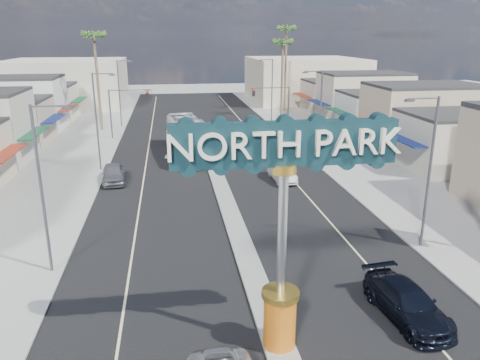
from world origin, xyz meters
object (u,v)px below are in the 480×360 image
object	(u,v)px
streetlight_l_near	(44,182)
streetlight_r_mid	(319,111)
streetlight_r_far	(271,87)
streetlight_l_far	(120,90)
palm_left_far	(94,41)
car_parked_left	(113,173)
traffic_signal_left	(125,104)
palm_right_far	(287,34)
city_bus	(190,138)
suv_right	(407,303)
palm_right_mid	(283,46)
car_parked_right	(282,172)
traffic_signal_right	(275,101)
streetlight_r_near	(428,166)
streetlight_l_mid	(98,117)
gateway_sign	(283,212)

from	to	relation	value
streetlight_l_near	streetlight_r_mid	world-z (taller)	same
streetlight_r_far	streetlight_l_far	bearing A→B (deg)	180.00
palm_left_far	car_parked_left	xyz separation A→B (m)	(4.00, -23.96, -10.70)
traffic_signal_left	streetlight_l_near	world-z (taller)	streetlight_l_near
palm_right_far	city_bus	distance (m)	33.93
suv_right	palm_right_far	bearing A→B (deg)	75.31
palm_right_mid	palm_right_far	size ratio (longest dim) A/B	0.86
car_parked_right	city_bus	xyz separation A→B (m)	(-7.50, 10.20, 1.14)
traffic_signal_right	suv_right	xyz separation A→B (m)	(-3.05, -40.78, -3.52)
streetlight_l_far	car_parked_left	bearing A→B (deg)	-86.84
traffic_signal_right	streetlight_r_mid	size ratio (longest dim) A/B	0.67
palm_left_far	streetlight_r_near	bearing A→B (deg)	-59.64
streetlight_l_near	palm_right_far	bearing A→B (deg)	63.94
streetlight_l_mid	city_bus	distance (m)	10.11
palm_left_far	suv_right	bearing A→B (deg)	-67.76
streetlight_l_mid	palm_right_mid	distance (m)	35.44
streetlight_r_near	palm_left_far	world-z (taller)	palm_left_far
streetlight_r_near	streetlight_r_mid	xyz separation A→B (m)	(0.00, 20.00, 0.00)
traffic_signal_left	streetlight_r_near	xyz separation A→B (m)	(19.62, -33.99, 0.79)
streetlight_l_far	suv_right	size ratio (longest dim) A/B	1.73
gateway_sign	streetlight_r_mid	size ratio (longest dim) A/B	1.02
gateway_sign	car_parked_left	bearing A→B (deg)	110.51
traffic_signal_left	streetlight_r_far	world-z (taller)	streetlight_r_far
palm_right_far	car_parked_left	size ratio (longest dim) A/B	3.03
suv_right	car_parked_right	bearing A→B (deg)	85.60
streetlight_r_mid	palm_right_far	distance (m)	33.14
palm_left_far	palm_right_mid	bearing A→B (deg)	12.99
streetlight_l_mid	car_parked_right	distance (m)	17.44
gateway_sign	streetlight_r_mid	distance (m)	29.91
traffic_signal_left	streetlight_r_near	world-z (taller)	streetlight_r_near
streetlight_l_far	traffic_signal_left	bearing A→B (deg)	-81.14
city_bus	palm_right_mid	bearing A→B (deg)	48.12
palm_left_far	suv_right	world-z (taller)	palm_left_far
streetlight_l_near	palm_left_far	xyz separation A→B (m)	(-2.57, 40.00, 6.43)
streetlight_r_mid	palm_right_mid	size ratio (longest dim) A/B	0.74
car_parked_right	gateway_sign	bearing A→B (deg)	-106.83
streetlight_l_far	streetlight_r_near	size ratio (longest dim) A/B	1.00
streetlight_l_near	streetlight_r_far	distance (m)	46.90
streetlight_l_near	traffic_signal_right	bearing A→B (deg)	60.01
gateway_sign	suv_right	world-z (taller)	gateway_sign
traffic_signal_left	car_parked_left	xyz separation A→B (m)	(0.18, -17.96, -3.48)
traffic_signal_left	palm_left_far	world-z (taller)	palm_left_far
streetlight_l_mid	car_parked_right	xyz separation A→B (m)	(15.93, -5.62, -4.33)
traffic_signal_left	palm_right_mid	xyz separation A→B (m)	(22.18, 12.01, 6.33)
streetlight_r_mid	streetlight_r_near	bearing A→B (deg)	-90.00
traffic_signal_right	palm_left_far	world-z (taller)	palm_left_far
suv_right	streetlight_r_far	bearing A→B (deg)	78.85
traffic_signal_left	palm_right_mid	distance (m)	26.01
traffic_signal_left	palm_right_far	distance (m)	31.22
streetlight_r_mid	palm_right_far	bearing A→B (deg)	81.88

